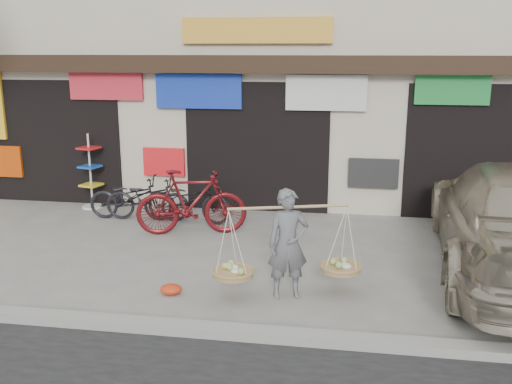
% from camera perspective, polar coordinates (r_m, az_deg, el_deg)
% --- Properties ---
extents(ground, '(70.00, 70.00, 0.00)m').
position_cam_1_polar(ground, '(8.94, -3.42, -7.90)').
color(ground, gray).
rests_on(ground, ground).
extents(kerb, '(70.00, 0.25, 0.12)m').
position_cam_1_polar(kerb, '(7.15, -6.94, -13.37)').
color(kerb, gray).
rests_on(kerb, ground).
extents(shophouse_block, '(14.00, 6.32, 7.00)m').
position_cam_1_polar(shophouse_block, '(14.61, 1.93, 14.52)').
color(shophouse_block, beige).
rests_on(shophouse_block, ground).
extents(street_vendor, '(2.01, 0.98, 1.53)m').
position_cam_1_polar(street_vendor, '(7.83, 3.21, -5.67)').
color(street_vendor, slate).
rests_on(street_vendor, ground).
extents(bike_0, '(1.73, 0.67, 0.89)m').
position_cam_1_polar(bike_0, '(11.71, -12.42, -0.55)').
color(bike_0, black).
rests_on(bike_0, ground).
extents(bike_1, '(2.11, 1.03, 1.22)m').
position_cam_1_polar(bike_1, '(10.54, -6.48, -1.02)').
color(bike_1, maroon).
rests_on(bike_1, ground).
extents(bike_2, '(1.78, 0.77, 0.91)m').
position_cam_1_polar(bike_2, '(11.31, -6.75, -0.80)').
color(bike_2, black).
rests_on(bike_2, ground).
extents(bike_3, '(1.73, 0.67, 0.89)m').
position_cam_1_polar(bike_3, '(11.59, -10.79, -0.62)').
color(bike_3, black).
rests_on(bike_3, ground).
extents(display_rack, '(0.47, 0.47, 1.61)m').
position_cam_1_polar(display_rack, '(12.73, -16.20, 1.33)').
color(display_rack, silver).
rests_on(display_rack, ground).
extents(red_bag, '(0.31, 0.25, 0.14)m').
position_cam_1_polar(red_bag, '(8.21, -8.51, -9.59)').
color(red_bag, red).
rests_on(red_bag, ground).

